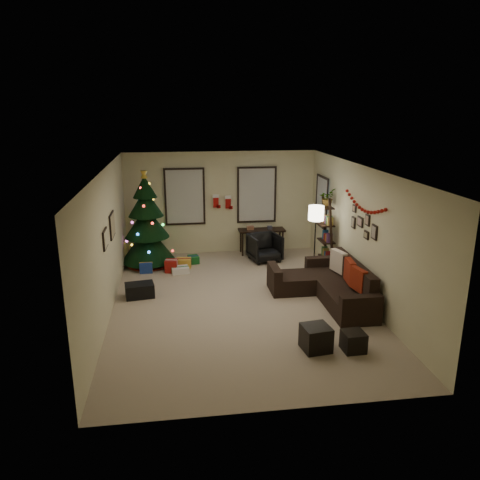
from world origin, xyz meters
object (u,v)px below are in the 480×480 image
object	(u,v)px
christmas_tree	(147,226)
desk_chair	(265,248)
desk	(262,232)
sofa	(329,286)
bookshelf	(327,236)

from	to	relation	value
christmas_tree	desk_chair	world-z (taller)	christmas_tree
christmas_tree	desk_chair	distance (m)	3.00
desk	christmas_tree	bearing A→B (deg)	-169.30
desk	desk_chair	xyz separation A→B (m)	(-0.04, -0.65, -0.23)
sofa	bookshelf	size ratio (longest dim) A/B	1.34
desk	bookshelf	distance (m)	2.10
desk	bookshelf	bearing A→B (deg)	-53.06
christmas_tree	sofa	distance (m)	4.68
sofa	desk_chair	world-z (taller)	sofa
christmas_tree	sofa	world-z (taller)	christmas_tree
christmas_tree	bookshelf	distance (m)	4.36
sofa	bookshelf	distance (m)	1.73
desk_chair	bookshelf	distance (m)	1.72
christmas_tree	desk	bearing A→B (deg)	10.70
desk	desk_chair	distance (m)	0.69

